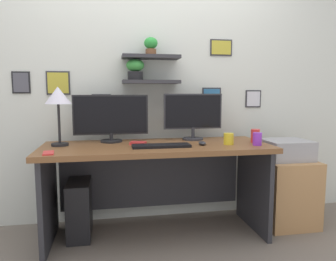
{
  "coord_description": "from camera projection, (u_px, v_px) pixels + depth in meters",
  "views": [
    {
      "loc": [
        -0.37,
        -2.47,
        1.17
      ],
      "look_at": [
        0.1,
        0.05,
        0.86
      ],
      "focal_mm": 34.16,
      "sensor_mm": 36.0,
      "label": 1
    }
  ],
  "objects": [
    {
      "name": "water_cup",
      "position": [
        255.0,
        136.0,
        2.64
      ],
      "size": [
        0.07,
        0.07,
        0.11
      ],
      "primitive_type": "cylinder",
      "color": "red",
      "rests_on": "desk"
    },
    {
      "name": "drawer_cabinet",
      "position": [
        284.0,
        191.0,
        2.84
      ],
      "size": [
        0.44,
        0.5,
        0.58
      ],
      "primitive_type": "cube",
      "color": "tan",
      "rests_on": "ground"
    },
    {
      "name": "computer_tower_left",
      "position": [
        80.0,
        208.0,
        2.59
      ],
      "size": [
        0.18,
        0.4,
        0.45
      ],
      "primitive_type": "cube",
      "color": "black",
      "rests_on": "ground"
    },
    {
      "name": "desk",
      "position": [
        156.0,
        168.0,
        2.61
      ],
      "size": [
        1.79,
        0.68,
        0.75
      ],
      "color": "brown",
      "rests_on": "ground"
    },
    {
      "name": "keyboard",
      "position": [
        161.0,
        146.0,
        2.42
      ],
      "size": [
        0.44,
        0.14,
        0.02
      ],
      "primitive_type": "cube",
      "color": "black",
      "rests_on": "desk"
    },
    {
      "name": "monitor_right",
      "position": [
        193.0,
        115.0,
        2.77
      ],
      "size": [
        0.51,
        0.18,
        0.4
      ],
      "color": "#2D2D33",
      "rests_on": "desk"
    },
    {
      "name": "cell_phone",
      "position": [
        48.0,
        153.0,
        2.16
      ],
      "size": [
        0.09,
        0.15,
        0.01
      ],
      "primitive_type": "cube",
      "rotation": [
        0.0,
        0.0,
        0.13
      ],
      "color": "red",
      "rests_on": "desk"
    },
    {
      "name": "scissors_tray",
      "position": [
        138.0,
        143.0,
        2.53
      ],
      "size": [
        0.14,
        0.12,
        0.02
      ],
      "primitive_type": "cube",
      "rotation": [
        0.0,
        0.0,
        -0.37
      ],
      "color": "red",
      "rests_on": "desk"
    },
    {
      "name": "desk_lamp",
      "position": [
        58.0,
        99.0,
        2.44
      ],
      "size": [
        0.2,
        0.2,
        0.46
      ],
      "color": "black",
      "rests_on": "desk"
    },
    {
      "name": "computer_mouse",
      "position": [
        202.0,
        143.0,
        2.51
      ],
      "size": [
        0.06,
        0.09,
        0.03
      ],
      "primitive_type": "ellipsoid",
      "color": "#2D2D33",
      "rests_on": "desk"
    },
    {
      "name": "back_wall_assembly",
      "position": [
        149.0,
        71.0,
        2.88
      ],
      "size": [
        4.4,
        0.24,
        2.7
      ],
      "color": "silver",
      "rests_on": "ground"
    },
    {
      "name": "pen_cup",
      "position": [
        257.0,
        139.0,
        2.49
      ],
      "size": [
        0.07,
        0.07,
        0.1
      ],
      "primitive_type": "cylinder",
      "color": "purple",
      "rests_on": "desk"
    },
    {
      "name": "coffee_mug",
      "position": [
        229.0,
        139.0,
        2.54
      ],
      "size": [
        0.08,
        0.08,
        0.09
      ],
      "primitive_type": "cylinder",
      "color": "yellow",
      "rests_on": "desk"
    },
    {
      "name": "printer",
      "position": [
        286.0,
        150.0,
        2.8
      ],
      "size": [
        0.38,
        0.34,
        0.17
      ],
      "primitive_type": "cube",
      "color": "#9E9EA3",
      "rests_on": "drawer_cabinet"
    },
    {
      "name": "ground_plane",
      "position": [
        157.0,
        235.0,
        2.62
      ],
      "size": [
        8.0,
        8.0,
        0.0
      ],
      "primitive_type": "plane",
      "color": "#70665B"
    },
    {
      "name": "monitor_left",
      "position": [
        111.0,
        117.0,
        2.65
      ],
      "size": [
        0.62,
        0.18,
        0.39
      ],
      "color": "black",
      "rests_on": "desk"
    }
  ]
}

